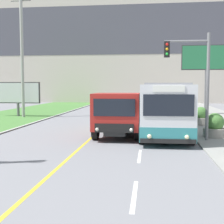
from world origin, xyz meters
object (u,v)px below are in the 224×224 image
at_px(city_bus, 162,107).
at_px(billboard_small, 18,93).
at_px(traffic_light_mast, 194,73).
at_px(billboard_large, 206,61).
at_px(planter_round_third, 201,117).
at_px(utility_pole_far, 22,51).
at_px(planter_round_second, 215,127).
at_px(dump_truck, 119,115).

xyz_separation_m(city_bus, billboard_small, (-12.99, 7.87, 0.64)).
distance_m(traffic_light_mast, billboard_large, 15.61).
xyz_separation_m(billboard_large, billboard_small, (-17.65, -3.56, -3.13)).
relative_size(city_bus, planter_round_third, 9.60).
distance_m(city_bus, utility_pole_far, 14.77).
bearing_deg(planter_round_second, billboard_small, 145.96).
height_order(city_bus, utility_pole_far, utility_pole_far).
height_order(billboard_small, planter_round_second, billboard_small).
bearing_deg(dump_truck, billboard_small, 134.67).
xyz_separation_m(dump_truck, planter_round_third, (5.33, 5.29, -0.60)).
distance_m(dump_truck, planter_round_second, 5.25).
height_order(city_bus, traffic_light_mast, traffic_light_mast).
xyz_separation_m(planter_round_second, planter_round_third, (0.11, 5.31, 0.00)).
height_order(utility_pole_far, planter_round_third, utility_pole_far).
bearing_deg(utility_pole_far, planter_round_second, -33.49).
distance_m(city_bus, billboard_large, 12.91).
height_order(dump_truck, billboard_small, billboard_small).
bearing_deg(city_bus, planter_round_third, 42.75).
xyz_separation_m(traffic_light_mast, planter_round_third, (1.40, 6.31, -2.86)).
xyz_separation_m(traffic_light_mast, billboard_small, (-14.39, 11.60, -1.35)).
xyz_separation_m(city_bus, planter_round_second, (2.69, -2.72, -0.87)).
bearing_deg(traffic_light_mast, utility_pole_far, 141.40).
bearing_deg(traffic_light_mast, planter_round_second, 38.09).
bearing_deg(planter_round_third, traffic_light_mast, -102.46).
height_order(dump_truck, planter_round_third, dump_truck).
relative_size(traffic_light_mast, billboard_small, 1.29).
relative_size(dump_truck, traffic_light_mast, 1.30).
bearing_deg(city_bus, utility_pole_far, 149.69).
height_order(planter_round_second, planter_round_third, planter_round_second).
relative_size(city_bus, utility_pole_far, 1.04).
bearing_deg(utility_pole_far, dump_truck, -45.54).
relative_size(utility_pole_far, planter_round_second, 9.12).
relative_size(city_bus, dump_truck, 1.72).
xyz_separation_m(traffic_light_mast, billboard_large, (3.25, 15.16, 1.78)).
bearing_deg(billboard_large, traffic_light_mast, -102.12).
relative_size(traffic_light_mast, planter_round_third, 4.28).
bearing_deg(planter_round_third, planter_round_second, -91.20).
bearing_deg(billboard_large, city_bus, -112.17).
distance_m(utility_pole_far, billboard_small, 3.94).
xyz_separation_m(dump_truck, planter_round_second, (5.22, -0.01, -0.60)).
bearing_deg(traffic_light_mast, dump_truck, 165.50).
relative_size(billboard_large, planter_round_second, 5.28).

